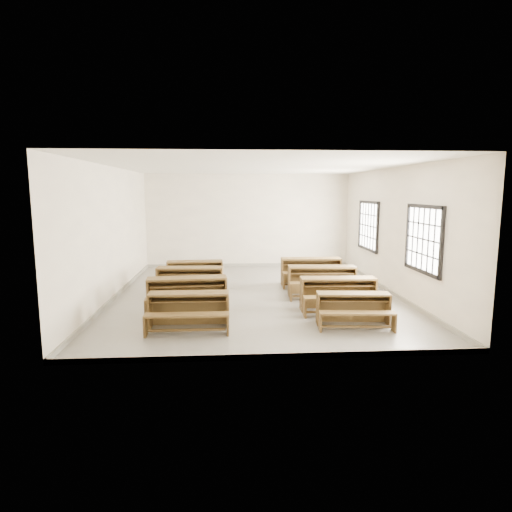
{
  "coord_description": "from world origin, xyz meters",
  "views": [
    {
      "loc": [
        -0.7,
        -10.58,
        2.6
      ],
      "look_at": [
        0.0,
        0.0,
        1.0
      ],
      "focal_mm": 30.0,
      "sensor_mm": 36.0,
      "label": 1
    }
  ],
  "objects": [
    {
      "name": "room",
      "position": [
        0.09,
        0.0,
        2.14
      ],
      "size": [
        8.5,
        8.5,
        3.2
      ],
      "color": "slate",
      "rests_on": "ground"
    },
    {
      "name": "desk_set_4",
      "position": [
        1.74,
        -2.6,
        0.37
      ],
      "size": [
        1.48,
        0.86,
        0.64
      ],
      "rotation": [
        0.0,
        0.0,
        -0.09
      ],
      "color": "brown",
      "rests_on": "ground"
    },
    {
      "name": "desk_set_2",
      "position": [
        -1.66,
        -0.06,
        0.43
      ],
      "size": [
        1.68,
        0.93,
        0.74
      ],
      "rotation": [
        0.0,
        0.0,
        -0.05
      ],
      "color": "brown",
      "rests_on": "ground"
    },
    {
      "name": "desk_set_6",
      "position": [
        1.65,
        -0.22,
        0.44
      ],
      "size": [
        1.74,
        0.99,
        0.76
      ],
      "rotation": [
        0.0,
        0.0,
        -0.07
      ],
      "color": "brown",
      "rests_on": "ground"
    },
    {
      "name": "desk_set_7",
      "position": [
        1.63,
        1.12,
        0.44
      ],
      "size": [
        1.7,
        0.93,
        0.75
      ],
      "rotation": [
        0.0,
        0.0,
        -0.04
      ],
      "color": "brown",
      "rests_on": "ground"
    },
    {
      "name": "desk_set_1",
      "position": [
        -1.59,
        -1.49,
        0.45
      ],
      "size": [
        1.78,
        1.03,
        0.77
      ],
      "rotation": [
        0.0,
        0.0,
        0.08
      ],
      "color": "brown",
      "rests_on": "ground"
    },
    {
      "name": "desk_set_3",
      "position": [
        -1.63,
        1.21,
        0.4
      ],
      "size": [
        1.58,
        0.89,
        0.69
      ],
      "rotation": [
        0.0,
        0.0,
        0.06
      ],
      "color": "brown",
      "rests_on": "ground"
    },
    {
      "name": "desk_set_5",
      "position": [
        1.7,
        -1.58,
        0.43
      ],
      "size": [
        1.67,
        0.91,
        0.74
      ],
      "rotation": [
        0.0,
        0.0,
        -0.04
      ],
      "color": "brown",
      "rests_on": "ground"
    },
    {
      "name": "desk_set_0",
      "position": [
        -1.46,
        -2.57,
        0.4
      ],
      "size": [
        1.54,
        0.81,
        0.69
      ],
      "rotation": [
        0.0,
        0.0,
        -0.01
      ],
      "color": "brown",
      "rests_on": "ground"
    }
  ]
}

